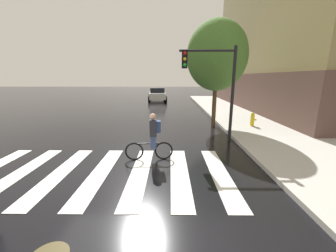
# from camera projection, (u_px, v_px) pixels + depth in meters

# --- Properties ---
(ground_plane) EXTENTS (120.00, 120.00, 0.00)m
(ground_plane) POSITION_uv_depth(u_px,v_px,m) (89.00, 173.00, 6.28)
(ground_plane) COLOR black
(crosswalk_stripes) EXTENTS (7.95, 3.90, 0.01)m
(crosswalk_stripes) POSITION_uv_depth(u_px,v_px,m) (100.00, 173.00, 6.27)
(crosswalk_stripes) COLOR silver
(crosswalk_stripes) RESTS_ON ground
(sedan_mid) EXTENTS (2.54, 4.91, 1.65)m
(sedan_mid) POSITION_uv_depth(u_px,v_px,m) (157.00, 94.00, 25.39)
(sedan_mid) COLOR silver
(sedan_mid) RESTS_ON ground
(cyclist) EXTENTS (1.71, 0.38, 1.69)m
(cyclist) POSITION_uv_depth(u_px,v_px,m) (152.00, 137.00, 7.11)
(cyclist) COLOR black
(cyclist) RESTS_ON ground
(traffic_light_near) EXTENTS (2.47, 0.28, 4.20)m
(traffic_light_near) POSITION_uv_depth(u_px,v_px,m) (215.00, 78.00, 8.84)
(traffic_light_near) COLOR black
(traffic_light_near) RESTS_ON ground
(fire_hydrant) EXTENTS (0.33, 0.22, 0.78)m
(fire_hydrant) POSITION_uv_depth(u_px,v_px,m) (252.00, 119.00, 11.69)
(fire_hydrant) COLOR gold
(fire_hydrant) RESTS_ON sidewalk
(street_tree_near) EXTENTS (3.39, 3.39, 6.02)m
(street_tree_near) POSITION_uv_depth(u_px,v_px,m) (217.00, 56.00, 11.36)
(street_tree_near) COLOR #4C3823
(street_tree_near) RESTS_ON ground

